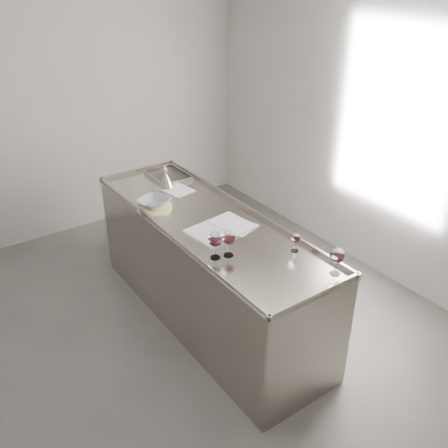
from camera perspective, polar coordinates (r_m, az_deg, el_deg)
room_shell at (r=3.19m, az=-6.59°, el=3.16°), size 4.54×5.04×2.84m
counter at (r=4.10m, az=-1.81°, el=-5.35°), size 0.77×2.42×0.97m
wine_glass_left at (r=3.32m, az=-1.02°, el=-1.82°), size 0.10×0.10×0.20m
wine_glass_middle at (r=3.35m, az=0.52°, el=-1.60°), size 0.10×0.10×0.19m
wine_glass_right at (r=3.24m, az=12.80°, el=-3.58°), size 0.10×0.10×0.19m
wine_glass_small at (r=3.45m, az=8.19°, el=-1.68°), size 0.07×0.07×0.14m
notebook at (r=3.72m, az=-0.39°, el=-0.55°), size 0.50×0.38×0.02m
loose_paper_top at (r=3.79m, az=1.10°, el=-0.10°), size 0.32×0.38×0.00m
loose_paper_under at (r=4.38m, az=-5.45°, el=3.97°), size 0.26×0.33×0.00m
trivet at (r=4.08m, az=-7.98°, el=1.96°), size 0.37×0.37×0.02m
ceramic_bowl at (r=4.06m, az=-8.02°, el=2.46°), size 0.31×0.31×0.06m
wine_funnel at (r=4.42m, az=-6.69°, el=4.99°), size 0.14×0.14×0.21m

